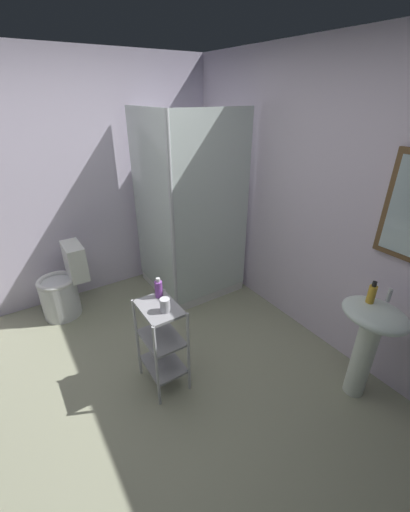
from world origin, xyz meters
The scene contains 11 objects.
ground_plane centered at (0.00, 0.00, -0.01)m, with size 4.20×4.20×0.02m, color #9A9D80.
wall_back centered at (0.01, 1.85, 1.25)m, with size 4.20×0.14×2.50m.
wall_left centered at (-1.85, 0.00, 1.25)m, with size 0.10×4.20×2.50m, color silver.
shower_stall centered at (-1.18, 1.18, 0.46)m, with size 0.92×0.92×2.00m.
pedestal_sink centered at (0.81, 1.52, 0.58)m, with size 0.46×0.37×0.81m.
sink_faucet centered at (0.81, 1.64, 0.86)m, with size 0.03×0.03×0.10m, color silver.
toilet centered at (-1.48, -0.13, 0.31)m, with size 0.37×0.49×0.76m.
storage_cart centered at (-0.10, 0.32, 0.44)m, with size 0.38×0.28×0.74m.
hand_soap_bottle centered at (0.75, 1.53, 0.88)m, with size 0.05×0.05×0.17m.
conditioner_bottle_purple centered at (-0.21, 0.37, 0.81)m, with size 0.06×0.06×0.16m.
rinse_cup centered at (-0.03, 0.33, 0.79)m, with size 0.07×0.07×0.10m, color silver.
Camera 1 is at (1.65, -0.43, 2.11)m, focal length 22.40 mm.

